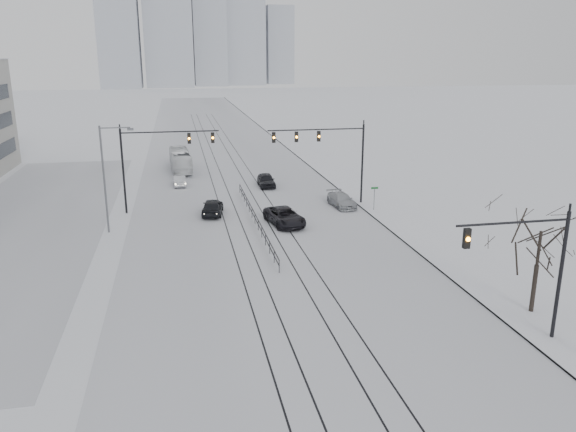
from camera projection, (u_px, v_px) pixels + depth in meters
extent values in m
cube|color=silver|center=(225.00, 163.00, 78.18)|extent=(22.00, 260.00, 0.02)
cube|color=silver|center=(319.00, 159.00, 80.68)|extent=(5.00, 260.00, 0.16)
cube|color=gray|center=(303.00, 160.00, 80.23)|extent=(0.10, 260.00, 0.12)
cube|color=silver|center=(29.00, 221.00, 50.86)|extent=(14.00, 60.00, 0.03)
cube|color=black|center=(217.00, 198.00, 58.82)|extent=(0.10, 180.00, 0.01)
cube|color=black|center=(231.00, 198.00, 59.08)|extent=(0.10, 180.00, 0.01)
cube|color=black|center=(253.00, 197.00, 59.53)|extent=(0.10, 180.00, 0.01)
cube|color=black|center=(266.00, 196.00, 59.79)|extent=(0.10, 180.00, 0.01)
cube|color=#999EA8|center=(118.00, 26.00, 253.71)|extent=(18.00, 18.00, 55.00)
cube|color=#999EA8|center=(167.00, 8.00, 263.03)|extent=(22.00, 22.00, 72.00)
cube|color=#999EA8|center=(209.00, 36.00, 277.60)|extent=(16.00, 16.00, 48.00)
cube|color=#999EA8|center=(243.00, 20.00, 286.32)|extent=(20.00, 20.00, 64.00)
cube|color=#999EA8|center=(279.00, 45.00, 300.89)|extent=(14.00, 14.00, 40.00)
cylinder|color=black|center=(560.00, 278.00, 28.60)|extent=(0.20, 0.20, 7.00)
cylinder|color=black|center=(513.00, 223.00, 27.19)|extent=(6.00, 0.12, 0.12)
cube|color=black|center=(467.00, 238.00, 26.92)|extent=(0.32, 0.24, 1.00)
sphere|color=orange|center=(468.00, 239.00, 26.78)|extent=(0.22, 0.22, 0.22)
cylinder|color=black|center=(362.00, 165.00, 55.65)|extent=(0.20, 0.20, 8.00)
cylinder|color=black|center=(316.00, 130.00, 53.77)|extent=(9.50, 0.12, 0.12)
cube|color=black|center=(274.00, 137.00, 53.18)|extent=(0.32, 0.24, 1.00)
sphere|color=orange|center=(274.00, 138.00, 53.05)|extent=(0.22, 0.22, 0.22)
cube|color=black|center=(296.00, 137.00, 53.59)|extent=(0.32, 0.24, 1.00)
sphere|color=orange|center=(297.00, 137.00, 53.46)|extent=(0.22, 0.22, 0.22)
cube|color=black|center=(319.00, 136.00, 54.00)|extent=(0.32, 0.24, 1.00)
sphere|color=orange|center=(319.00, 136.00, 53.87)|extent=(0.22, 0.22, 0.22)
cylinder|color=black|center=(123.00, 172.00, 52.30)|extent=(0.20, 0.20, 8.00)
cylinder|color=black|center=(170.00, 132.00, 52.15)|extent=(9.00, 0.12, 0.12)
cube|color=black|center=(213.00, 138.00, 53.06)|extent=(0.32, 0.24, 1.00)
sphere|color=orange|center=(213.00, 138.00, 52.92)|extent=(0.22, 0.22, 0.22)
cube|color=black|center=(189.00, 138.00, 52.65)|extent=(0.32, 0.24, 1.00)
sphere|color=orange|center=(189.00, 139.00, 52.51)|extent=(0.22, 0.22, 0.22)
cylinder|color=#595B60|center=(104.00, 180.00, 46.31)|extent=(0.16, 0.16, 9.00)
cylinder|color=#595B60|center=(115.00, 128.00, 45.36)|extent=(2.40, 0.10, 0.10)
cube|color=#595B60|center=(130.00, 129.00, 45.62)|extent=(0.50, 0.25, 0.18)
cylinder|color=black|center=(534.00, 289.00, 32.12)|extent=(0.26, 0.26, 3.00)
cylinder|color=black|center=(538.00, 252.00, 31.51)|extent=(0.18, 0.18, 2.50)
cube|color=black|center=(255.00, 214.00, 49.62)|extent=(0.06, 24.00, 0.06)
cube|color=black|center=(255.00, 218.00, 49.73)|extent=(0.06, 24.00, 0.06)
cylinder|color=#595B60|center=(374.00, 199.00, 53.64)|extent=(0.06, 0.06, 2.40)
cube|color=#0C4C19|center=(375.00, 188.00, 53.34)|extent=(0.70, 0.04, 0.18)
imported|color=black|center=(213.00, 207.00, 52.53)|extent=(2.50, 4.76, 1.54)
imported|color=silver|center=(179.00, 181.00, 64.32)|extent=(1.52, 3.84, 1.24)
imported|color=black|center=(285.00, 217.00, 49.45)|extent=(3.38, 5.74, 1.50)
imported|color=#A4A8AC|center=(342.00, 200.00, 55.43)|extent=(2.28, 4.72, 1.33)
imported|color=black|center=(266.00, 180.00, 63.98)|extent=(1.83, 4.41, 1.49)
imported|color=silver|center=(180.00, 160.00, 72.63)|extent=(2.86, 10.03, 2.76)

